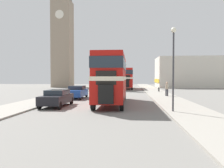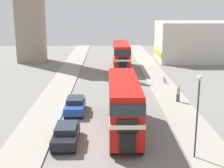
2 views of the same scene
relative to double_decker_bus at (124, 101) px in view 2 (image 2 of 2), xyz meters
The scene contains 11 objects.
ground_plane 3.62m from the double_decker_bus, 108.35° to the right, with size 120.00×120.00×0.00m, color slate.
sidewalk_right 6.92m from the double_decker_bus, 21.39° to the right, with size 3.50×120.00×0.12m.
sidewalk_left 8.30m from the double_decker_bus, 162.73° to the right, with size 3.50×120.00×0.12m.
double_decker_bus is the anchor object (origin of this frame).
bus_distant 26.76m from the double_decker_bus, 87.91° to the left, with size 2.55×11.13×4.36m.
car_parked_near 5.46m from the double_decker_bus, 153.31° to the right, with size 1.81×4.40×1.43m.
car_parked_mid 6.93m from the double_decker_bus, 133.30° to the left, with size 1.82×4.32×1.51m.
pedestrian_walking 10.30m from the double_decker_bus, 50.85° to the left, with size 0.36×0.36×1.79m.
bicycle_on_pavement 17.81m from the double_decker_bus, 68.32° to the left, with size 0.05×1.76×0.78m.
street_lamp 7.01m from the double_decker_bus, 46.72° to the right, with size 0.36×0.36×5.86m.
shop_building_block 38.81m from the double_decker_bus, 63.53° to the left, with size 17.86×9.45×7.41m.
Camera 2 is at (-0.61, -22.50, 10.44)m, focal length 50.00 mm.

